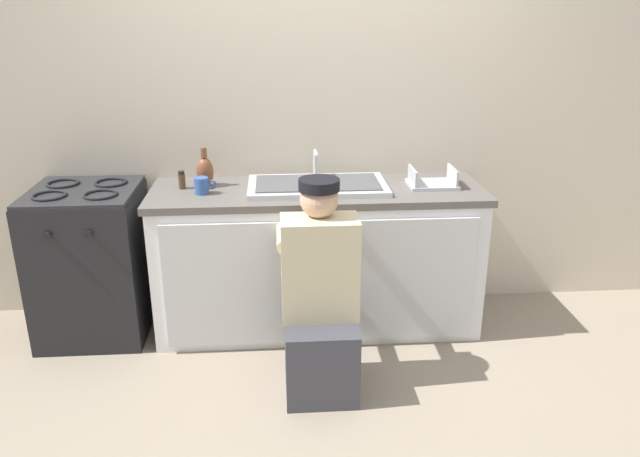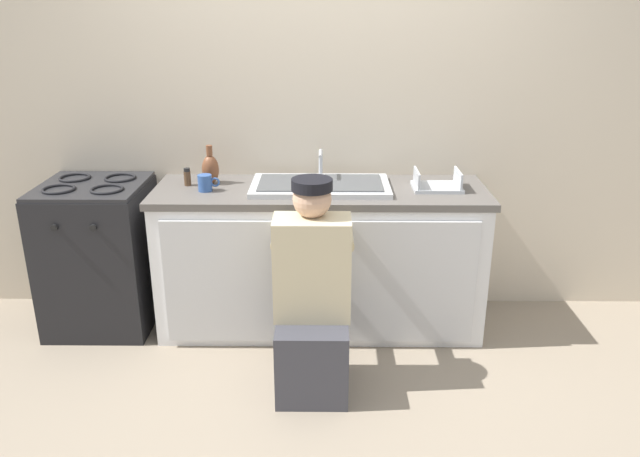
{
  "view_description": "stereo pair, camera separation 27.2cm",
  "coord_description": "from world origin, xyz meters",
  "px_view_note": "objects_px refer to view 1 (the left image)",
  "views": [
    {
      "loc": [
        -0.24,
        -3.17,
        1.91
      ],
      "look_at": [
        0.0,
        0.1,
        0.7
      ],
      "focal_mm": 35.0,
      "sensor_mm": 36.0,
      "label": 1
    },
    {
      "loc": [
        0.03,
        -3.17,
        1.91
      ],
      "look_at": [
        0.0,
        0.1,
        0.7
      ],
      "focal_mm": 35.0,
      "sensor_mm": 36.0,
      "label": 2
    }
  ],
  "objects_px": {
    "stove_range": "(91,262)",
    "vase_decorative": "(205,171)",
    "sink_double_basin": "(317,185)",
    "plumber_person": "(320,306)",
    "spice_bottle_pepper": "(182,180)",
    "coffee_mug": "(202,186)",
    "dish_rack_tray": "(432,182)"
  },
  "relations": [
    {
      "from": "plumber_person",
      "to": "vase_decorative",
      "type": "distance_m",
      "value": 1.11
    },
    {
      "from": "sink_double_basin",
      "to": "plumber_person",
      "type": "distance_m",
      "value": 0.8
    },
    {
      "from": "plumber_person",
      "to": "spice_bottle_pepper",
      "type": "relative_size",
      "value": 10.52
    },
    {
      "from": "sink_double_basin",
      "to": "stove_range",
      "type": "bearing_deg",
      "value": -179.91
    },
    {
      "from": "stove_range",
      "to": "coffee_mug",
      "type": "distance_m",
      "value": 0.83
    },
    {
      "from": "plumber_person",
      "to": "dish_rack_tray",
      "type": "relative_size",
      "value": 3.94
    },
    {
      "from": "sink_double_basin",
      "to": "plumber_person",
      "type": "height_order",
      "value": "plumber_person"
    },
    {
      "from": "sink_double_basin",
      "to": "coffee_mug",
      "type": "relative_size",
      "value": 6.35
    },
    {
      "from": "stove_range",
      "to": "vase_decorative",
      "type": "bearing_deg",
      "value": 8.22
    },
    {
      "from": "stove_range",
      "to": "coffee_mug",
      "type": "height_order",
      "value": "coffee_mug"
    },
    {
      "from": "sink_double_basin",
      "to": "stove_range",
      "type": "height_order",
      "value": "sink_double_basin"
    },
    {
      "from": "vase_decorative",
      "to": "stove_range",
      "type": "bearing_deg",
      "value": -171.78
    },
    {
      "from": "spice_bottle_pepper",
      "to": "vase_decorative",
      "type": "xyz_separation_m",
      "value": [
        0.13,
        0.05,
        0.04
      ]
    },
    {
      "from": "sink_double_basin",
      "to": "spice_bottle_pepper",
      "type": "bearing_deg",
      "value": 176.25
    },
    {
      "from": "plumber_person",
      "to": "vase_decorative",
      "type": "height_order",
      "value": "vase_decorative"
    },
    {
      "from": "coffee_mug",
      "to": "stove_range",
      "type": "bearing_deg",
      "value": 175.18
    },
    {
      "from": "spice_bottle_pepper",
      "to": "coffee_mug",
      "type": "relative_size",
      "value": 0.83
    },
    {
      "from": "plumber_person",
      "to": "coffee_mug",
      "type": "relative_size",
      "value": 8.76
    },
    {
      "from": "dish_rack_tray",
      "to": "spice_bottle_pepper",
      "type": "bearing_deg",
      "value": 177.78
    },
    {
      "from": "spice_bottle_pepper",
      "to": "coffee_mug",
      "type": "bearing_deg",
      "value": -41.18
    },
    {
      "from": "plumber_person",
      "to": "coffee_mug",
      "type": "xyz_separation_m",
      "value": [
        -0.62,
        0.62,
        0.46
      ]
    },
    {
      "from": "spice_bottle_pepper",
      "to": "dish_rack_tray",
      "type": "relative_size",
      "value": 0.37
    },
    {
      "from": "spice_bottle_pepper",
      "to": "stove_range",
      "type": "bearing_deg",
      "value": -174.51
    },
    {
      "from": "stove_range",
      "to": "plumber_person",
      "type": "bearing_deg",
      "value": -27.3
    },
    {
      "from": "sink_double_basin",
      "to": "stove_range",
      "type": "distance_m",
      "value": 1.41
    },
    {
      "from": "plumber_person",
      "to": "vase_decorative",
      "type": "bearing_deg",
      "value": 128.65
    },
    {
      "from": "vase_decorative",
      "to": "dish_rack_tray",
      "type": "bearing_deg",
      "value": -4.4
    },
    {
      "from": "dish_rack_tray",
      "to": "coffee_mug",
      "type": "bearing_deg",
      "value": -177.65
    },
    {
      "from": "stove_range",
      "to": "plumber_person",
      "type": "xyz_separation_m",
      "value": [
        1.3,
        -0.67,
        0.01
      ]
    },
    {
      "from": "spice_bottle_pepper",
      "to": "vase_decorative",
      "type": "relative_size",
      "value": 0.46
    },
    {
      "from": "sink_double_basin",
      "to": "stove_range",
      "type": "xyz_separation_m",
      "value": [
        -1.34,
        -0.0,
        -0.44
      ]
    },
    {
      "from": "stove_range",
      "to": "spice_bottle_pepper",
      "type": "bearing_deg",
      "value": 5.49
    }
  ]
}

